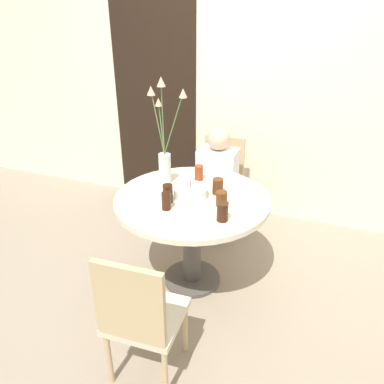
# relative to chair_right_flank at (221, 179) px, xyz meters

# --- Properties ---
(ground_plane) EXTENTS (16.00, 16.00, 0.00)m
(ground_plane) POSITION_rel_chair_right_flank_xyz_m (0.04, -0.91, -0.49)
(ground_plane) COLOR gray
(wall_back) EXTENTS (8.00, 0.05, 2.60)m
(wall_back) POSITION_rel_chair_right_flank_xyz_m (0.04, 0.39, 0.81)
(wall_back) COLOR beige
(wall_back) RESTS_ON ground_plane
(doorway_panel) EXTENTS (0.90, 0.01, 2.05)m
(doorway_panel) POSITION_rel_chair_right_flank_xyz_m (-0.84, 0.36, 0.54)
(doorway_panel) COLOR black
(doorway_panel) RESTS_ON ground_plane
(dining_table) EXTENTS (1.11, 1.11, 0.75)m
(dining_table) POSITION_rel_chair_right_flank_xyz_m (0.04, -0.91, 0.11)
(dining_table) COLOR beige
(dining_table) RESTS_ON ground_plane
(chair_right_flank) EXTENTS (0.42, 0.42, 0.88)m
(chair_right_flank) POSITION_rel_chair_right_flank_xyz_m (0.00, 0.00, 0.00)
(chair_right_flank) COLOR beige
(chair_right_flank) RESTS_ON ground_plane
(chair_near_front) EXTENTS (0.42, 0.42, 0.88)m
(chair_near_front) POSITION_rel_chair_right_flank_xyz_m (0.08, -1.83, 0.00)
(chair_near_front) COLOR beige
(chair_near_front) RESTS_ON ground_plane
(birthday_cake) EXTENTS (0.24, 0.24, 0.12)m
(birthday_cake) POSITION_rel_chair_right_flank_xyz_m (0.03, -0.92, 0.30)
(birthday_cake) COLOR white
(birthday_cake) RESTS_ON dining_table
(flower_vase) EXTENTS (0.33, 0.18, 0.81)m
(flower_vase) POSITION_rel_chair_right_flank_xyz_m (-0.23, -0.76, 0.55)
(flower_vase) COLOR silver
(flower_vase) RESTS_ON dining_table
(side_plate) EXTENTS (0.19, 0.19, 0.01)m
(side_plate) POSITION_rel_chair_right_flank_xyz_m (-0.29, -1.09, 0.26)
(side_plate) COLOR silver
(side_plate) RESTS_ON dining_table
(drink_glass_0) EXTENTS (0.07, 0.07, 0.12)m
(drink_glass_0) POSITION_rel_chair_right_flank_xyz_m (0.33, -1.15, 0.32)
(drink_glass_0) COLOR #33190C
(drink_glass_0) RESTS_ON dining_table
(drink_glass_1) EXTENTS (0.08, 0.08, 0.10)m
(drink_glass_1) POSITION_rel_chair_right_flank_xyz_m (0.27, -0.96, 0.31)
(drink_glass_1) COLOR #51280F
(drink_glass_1) RESTS_ON dining_table
(drink_glass_2) EXTENTS (0.07, 0.07, 0.12)m
(drink_glass_2) POSITION_rel_chair_right_flank_xyz_m (-0.01, -0.62, 0.32)
(drink_glass_2) COLOR maroon
(drink_glass_2) RESTS_ON dining_table
(drink_glass_3) EXTENTS (0.06, 0.06, 0.12)m
(drink_glass_3) POSITION_rel_chair_right_flank_xyz_m (-0.06, -1.14, 0.32)
(drink_glass_3) COLOR #33190C
(drink_glass_3) RESTS_ON dining_table
(drink_glass_4) EXTENTS (0.07, 0.07, 0.13)m
(drink_glass_4) POSITION_rel_chair_right_flank_xyz_m (-0.09, -1.04, 0.32)
(drink_glass_4) COLOR #33190C
(drink_glass_4) RESTS_ON dining_table
(drink_glass_5) EXTENTS (0.08, 0.08, 0.12)m
(drink_glass_5) POSITION_rel_chair_right_flank_xyz_m (0.20, -0.80, 0.32)
(drink_glass_5) COLOR #51280F
(drink_glass_5) RESTS_ON dining_table
(person_woman) EXTENTS (0.34, 0.24, 1.04)m
(person_woman) POSITION_rel_chair_right_flank_xyz_m (0.01, -0.16, -0.00)
(person_woman) COLOR #383333
(person_woman) RESTS_ON ground_plane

